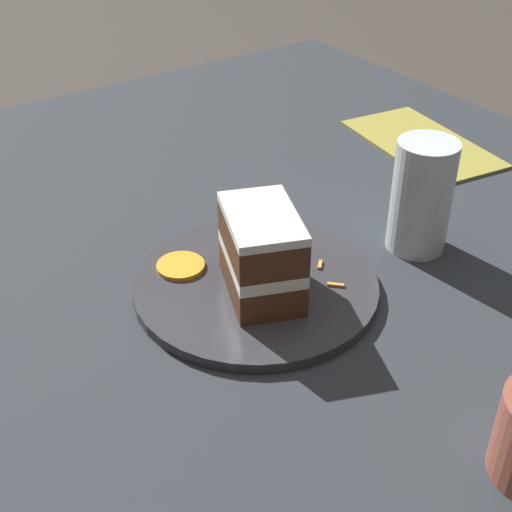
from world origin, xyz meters
TOP-DOWN VIEW (x-y plane):
  - ground_plane at (0.00, 0.00)m, footprint 6.00×6.00m
  - dining_table at (0.00, 0.00)m, footprint 1.35×1.12m
  - plate at (-0.02, -0.05)m, footprint 0.26×0.26m
  - cake_slice at (0.00, -0.05)m, footprint 0.13×0.10m
  - cream_dollop at (-0.09, 0.02)m, footprint 0.05×0.04m
  - orange_garnish at (-0.08, -0.10)m, footprint 0.05×0.05m
  - carrot_shreds_scatter at (-0.03, 0.01)m, footprint 0.16×0.05m
  - drinking_glass at (0.02, 0.16)m, footprint 0.07×0.07m
  - menu_card at (-0.18, 0.37)m, footprint 0.26×0.17m

SIDE VIEW (x-z plane):
  - ground_plane at x=0.00m, z-range 0.00..0.00m
  - dining_table at x=0.00m, z-range 0.00..0.02m
  - menu_card at x=-0.18m, z-range 0.02..0.02m
  - plate at x=-0.02m, z-range 0.02..0.03m
  - carrot_shreds_scatter at x=-0.03m, z-range 0.03..0.04m
  - orange_garnish at x=-0.08m, z-range 0.03..0.04m
  - cream_dollop at x=-0.09m, z-range 0.03..0.08m
  - drinking_glass at x=0.02m, z-range 0.01..0.14m
  - cake_slice at x=0.00m, z-range 0.03..0.13m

